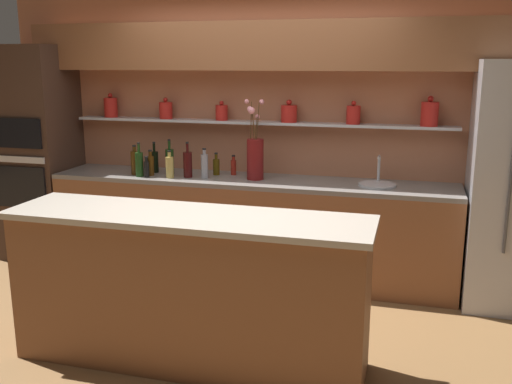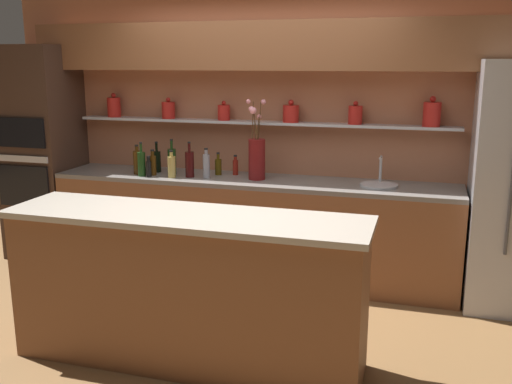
# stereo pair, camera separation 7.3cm
# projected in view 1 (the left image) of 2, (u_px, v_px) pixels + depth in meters

# --- Properties ---
(ground_plane) EXTENTS (12.00, 12.00, 0.00)m
(ground_plane) POSITION_uv_depth(u_px,v_px,m) (211.00, 334.00, 4.19)
(ground_plane) COLOR brown
(back_wall_unit) EXTENTS (5.20, 0.44, 2.60)m
(back_wall_unit) POSITION_uv_depth(u_px,v_px,m) (265.00, 107.00, 5.28)
(back_wall_unit) COLOR #A86647
(back_wall_unit) RESTS_ON ground_plane
(back_counter_unit) EXTENTS (3.70, 0.62, 0.92)m
(back_counter_unit) POSITION_uv_depth(u_px,v_px,m) (249.00, 227.00, 5.27)
(back_counter_unit) COLOR brown
(back_counter_unit) RESTS_ON ground_plane
(island_counter) EXTENTS (2.36, 0.61, 1.02)m
(island_counter) POSITION_uv_depth(u_px,v_px,m) (189.00, 289.00, 3.70)
(island_counter) COLOR brown
(island_counter) RESTS_ON ground_plane
(oven_tower) EXTENTS (0.67, 0.64, 2.11)m
(oven_tower) POSITION_uv_depth(u_px,v_px,m) (38.00, 154.00, 5.71)
(oven_tower) COLOR #3D281E
(oven_tower) RESTS_ON ground_plane
(flower_vase) EXTENTS (0.17, 0.18, 0.71)m
(flower_vase) POSITION_uv_depth(u_px,v_px,m) (255.00, 156.00, 5.10)
(flower_vase) COLOR maroon
(flower_vase) RESTS_ON back_counter_unit
(sink_fixture) EXTENTS (0.32, 0.32, 0.25)m
(sink_fixture) POSITION_uv_depth(u_px,v_px,m) (377.00, 183.00, 4.87)
(sink_fixture) COLOR #B7B7BC
(sink_fixture) RESTS_ON back_counter_unit
(bottle_wine_0) EXTENTS (0.07, 0.07, 0.32)m
(bottle_wine_0) POSITION_uv_depth(u_px,v_px,m) (139.00, 164.00, 5.24)
(bottle_wine_0) COLOR #193814
(bottle_wine_0) RESTS_ON back_counter_unit
(bottle_spirit_1) EXTENTS (0.07, 0.07, 0.25)m
(bottle_spirit_1) POSITION_uv_depth(u_px,v_px,m) (170.00, 167.00, 5.18)
(bottle_spirit_1) COLOR tan
(bottle_spirit_1) RESTS_ON back_counter_unit
(bottle_sauce_2) EXTENTS (0.05, 0.05, 0.19)m
(bottle_sauce_2) POSITION_uv_depth(u_px,v_px,m) (233.00, 166.00, 5.33)
(bottle_sauce_2) COLOR maroon
(bottle_sauce_2) RESTS_ON back_counter_unit
(bottle_spirit_3) EXTENTS (0.06, 0.06, 0.27)m
(bottle_spirit_3) POSITION_uv_depth(u_px,v_px,m) (205.00, 166.00, 5.17)
(bottle_spirit_3) COLOR gray
(bottle_spirit_3) RESTS_ON back_counter_unit
(bottle_wine_4) EXTENTS (0.07, 0.07, 0.29)m
(bottle_wine_4) POSITION_uv_depth(u_px,v_px,m) (155.00, 161.00, 5.44)
(bottle_wine_4) COLOR black
(bottle_wine_4) RESTS_ON back_counter_unit
(bottle_wine_5) EXTENTS (0.08, 0.08, 0.33)m
(bottle_wine_5) POSITION_uv_depth(u_px,v_px,m) (188.00, 164.00, 5.20)
(bottle_wine_5) COLOR #380C0C
(bottle_wine_5) RESTS_ON back_counter_unit
(bottle_oil_6) EXTENTS (0.06, 0.06, 0.21)m
(bottle_oil_6) POSITION_uv_depth(u_px,v_px,m) (216.00, 166.00, 5.32)
(bottle_oil_6) COLOR #47380A
(bottle_oil_6) RESTS_ON back_counter_unit
(bottle_wine_7) EXTENTS (0.08, 0.08, 0.33)m
(bottle_wine_7) POSITION_uv_depth(u_px,v_px,m) (170.00, 161.00, 5.34)
(bottle_wine_7) COLOR #193814
(bottle_wine_7) RESTS_ON back_counter_unit
(bottle_spirit_8) EXTENTS (0.07, 0.07, 0.28)m
(bottle_spirit_8) POSITION_uv_depth(u_px,v_px,m) (135.00, 162.00, 5.34)
(bottle_spirit_8) COLOR #4C2D0C
(bottle_spirit_8) RESTS_ON back_counter_unit
(bottle_spirit_9) EXTENTS (0.06, 0.06, 0.24)m
(bottle_spirit_9) POSITION_uv_depth(u_px,v_px,m) (151.00, 165.00, 5.29)
(bottle_spirit_9) COLOR #4C2D0C
(bottle_spirit_9) RESTS_ON back_counter_unit
(bottle_sauce_10) EXTENTS (0.05, 0.05, 0.19)m
(bottle_sauce_10) POSITION_uv_depth(u_px,v_px,m) (147.00, 168.00, 5.22)
(bottle_sauce_10) COLOR black
(bottle_sauce_10) RESTS_ON back_counter_unit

